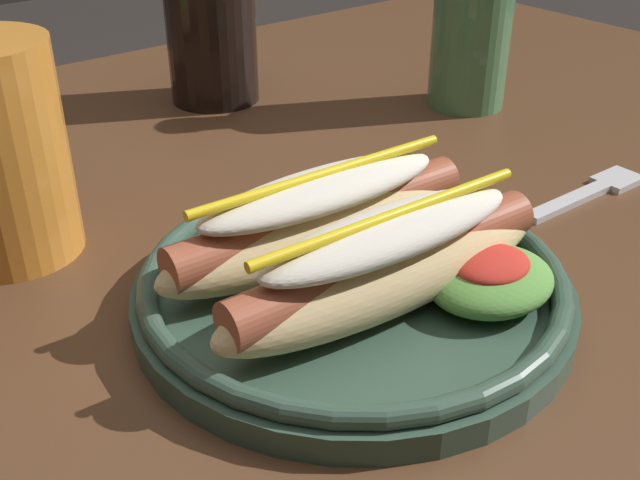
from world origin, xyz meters
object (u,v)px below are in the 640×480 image
(hot_dog_plate, at_px, (359,267))
(glass_bottle, at_px, (474,4))
(fork, at_px, (592,191))
(soda_cup, at_px, (211,31))

(hot_dog_plate, height_order, glass_bottle, glass_bottle)
(fork, distance_m, soda_cup, 0.37)
(hot_dog_plate, height_order, fork, hot_dog_plate)
(fork, relative_size, soda_cup, 0.92)
(soda_cup, bearing_deg, fork, -72.71)
(glass_bottle, bearing_deg, hot_dog_plate, -147.64)
(soda_cup, relative_size, glass_bottle, 0.55)
(hot_dog_plate, distance_m, fork, 0.23)
(hot_dog_plate, bearing_deg, fork, 0.16)
(fork, bearing_deg, hot_dog_plate, -178.79)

